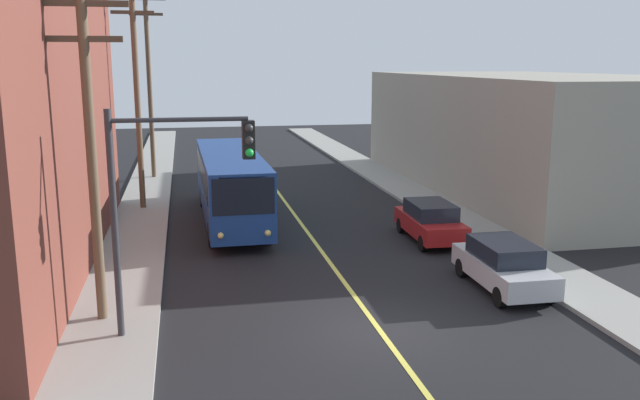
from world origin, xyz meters
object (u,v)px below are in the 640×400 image
Objects in this scene: city_bus at (230,183)px; utility_pole_near at (90,139)px; parked_car_silver at (503,265)px; utility_pole_far at (149,76)px; utility_pole_mid at (137,86)px; traffic_signal_left_corner at (174,180)px; parked_car_red at (430,221)px.

city_bus is 1.32× the size of utility_pole_near.
utility_pole_near is at bearing -110.94° from city_bus.
city_bus is 13.91m from parked_car_silver.
utility_pole_far is at bearing 107.73° from city_bus.
traffic_signal_left_corner is at bearing -83.54° from utility_pole_mid.
utility_pole_near is at bearing -91.21° from utility_pole_mid.
city_bus reaches higher than parked_car_silver.
parked_car_silver is at bearing 9.64° from traffic_signal_left_corner.
city_bus is 1.06× the size of utility_pole_far.
city_bus is at bearing 125.20° from parked_car_silver.
utility_pole_near is 2.75m from traffic_signal_left_corner.
utility_pole_mid is at bearing 88.79° from utility_pole_near.
parked_car_silver is at bearing -63.27° from utility_pole_far.
city_bus is 13.85m from utility_pole_far.
utility_pole_far is at bearing 93.75° from traffic_signal_left_corner.
traffic_signal_left_corner reaches higher than parked_car_red.
city_bus is 2.75× the size of parked_car_silver.
utility_pole_near is 0.85× the size of utility_pole_mid.
utility_pole_far reaches higher than utility_pole_mid.
utility_pole_near reaches higher than parked_car_red.
parked_car_silver is 1.00× the size of parked_car_red.
utility_pole_near is at bearing -91.17° from utility_pole_far.
parked_car_silver is 0.39× the size of utility_pole_far.
utility_pole_mid reaches higher than parked_car_red.
parked_car_silver and parked_car_red have the same top height.
city_bus reaches higher than parked_car_red.
utility_pole_far reaches higher than utility_pole_near.
traffic_signal_left_corner is at bearing -86.25° from utility_pole_far.
utility_pole_far is 1.91× the size of traffic_signal_left_corner.
utility_pole_far reaches higher than parked_car_silver.
city_bus is 12.98m from utility_pole_near.
utility_pole_far reaches higher than traffic_signal_left_corner.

